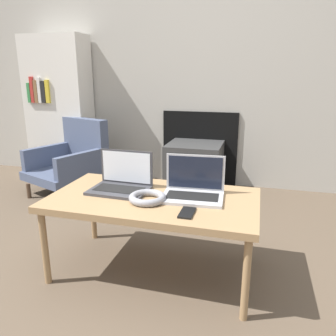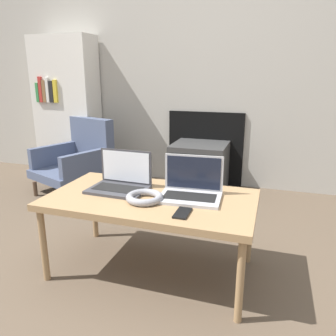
% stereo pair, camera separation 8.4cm
% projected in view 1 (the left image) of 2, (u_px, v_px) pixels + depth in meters
% --- Properties ---
extents(ground_plane, '(14.00, 14.00, 0.00)m').
position_uv_depth(ground_plane, '(131.00, 312.00, 1.56)').
color(ground_plane, brown).
extents(wall_back, '(7.00, 0.08, 2.60)m').
position_uv_depth(wall_back, '(207.00, 54.00, 3.13)').
color(wall_back, '#ADA89E').
rests_on(wall_back, ground_plane).
extents(table, '(1.12, 0.61, 0.45)m').
position_uv_depth(table, '(153.00, 203.00, 1.78)').
color(table, '#9E7A51').
rests_on(table, ground_plane).
extents(laptop_left, '(0.33, 0.24, 0.22)m').
position_uv_depth(laptop_left, '(122.00, 182.00, 1.88)').
color(laptop_left, '#38383D').
rests_on(laptop_left, table).
extents(laptop_right, '(0.34, 0.25, 0.22)m').
position_uv_depth(laptop_right, '(193.00, 188.00, 1.77)').
color(laptop_right, '#B2B2B7').
rests_on(laptop_right, table).
extents(headphones, '(0.20, 0.20, 0.04)m').
position_uv_depth(headphones, '(147.00, 198.00, 1.71)').
color(headphones, gray).
rests_on(headphones, table).
extents(phone, '(0.07, 0.13, 0.01)m').
position_uv_depth(phone, '(187.00, 213.00, 1.56)').
color(phone, black).
rests_on(phone, table).
extents(tv, '(0.51, 0.49, 0.47)m').
position_uv_depth(tv, '(194.00, 167.00, 3.16)').
color(tv, '#383838').
rests_on(tv, ground_plane).
extents(armchair, '(0.75, 0.79, 0.68)m').
position_uv_depth(armchair, '(73.00, 158.00, 3.19)').
color(armchair, '#47516B').
rests_on(armchair, ground_plane).
extents(bookshelf, '(0.67, 0.32, 1.48)m').
position_uv_depth(bookshelf, '(60.00, 109.00, 3.49)').
color(bookshelf, silver).
rests_on(bookshelf, ground_plane).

